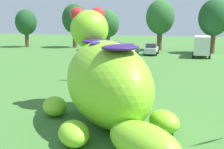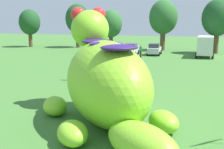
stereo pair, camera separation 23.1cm
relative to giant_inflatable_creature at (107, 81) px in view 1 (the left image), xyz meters
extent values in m
plane|color=#427533|center=(0.29, -0.11, -2.20)|extent=(160.00, 160.00, 0.00)
ellipsoid|color=#8CD12D|center=(-0.02, 0.00, -0.07)|extent=(7.47, 8.37, 4.26)
ellipsoid|color=#8CD12D|center=(-1.89, 2.63, 2.52)|extent=(3.27, 3.32, 2.25)
sphere|color=red|center=(-2.59, 2.55, 3.36)|extent=(0.90, 0.90, 0.90)
sphere|color=red|center=(-1.58, 3.26, 3.36)|extent=(0.90, 0.90, 0.90)
ellipsoid|color=navy|center=(-1.01, 1.39, 1.89)|extent=(2.18, 2.10, 0.28)
ellipsoid|color=navy|center=(-0.02, 0.00, 1.89)|extent=(2.18, 2.10, 0.28)
ellipsoid|color=navy|center=(1.07, -1.54, 1.89)|extent=(2.18, 2.10, 0.28)
ellipsoid|color=#8CD12D|center=(-3.16, 0.33, -1.68)|extent=(2.12, 2.24, 1.04)
ellipsoid|color=#8CD12D|center=(0.70, 3.07, -1.68)|extent=(2.12, 2.24, 1.04)
ellipsoid|color=#8CD12D|center=(-0.60, -2.96, -1.68)|extent=(2.12, 2.24, 1.04)
ellipsoid|color=#8CD12D|center=(2.96, -0.44, -1.68)|extent=(2.12, 2.24, 1.04)
ellipsoid|color=#8CD12D|center=(2.49, -3.55, -1.45)|extent=(3.77, 3.34, 1.49)
cube|color=#1E7238|center=(-9.20, 29.10, -1.48)|extent=(2.22, 4.29, 0.80)
cube|color=#2D333D|center=(-9.18, 28.95, -0.78)|extent=(1.74, 2.15, 0.60)
cylinder|color=black|center=(-10.21, 30.25, -1.88)|extent=(0.32, 0.67, 0.64)
cylinder|color=black|center=(-8.52, 30.47, -1.88)|extent=(0.32, 0.67, 0.64)
cylinder|color=black|center=(-9.88, 27.73, -1.88)|extent=(0.32, 0.67, 0.64)
cylinder|color=black|center=(-8.19, 27.95, -1.88)|extent=(0.32, 0.67, 0.64)
cube|color=white|center=(-5.23, 28.50, -1.48)|extent=(1.78, 4.13, 0.80)
cube|color=#2D333D|center=(-5.23, 28.35, -0.78)|extent=(1.53, 2.00, 0.60)
cylinder|color=black|center=(-6.11, 29.75, -1.88)|extent=(0.25, 0.64, 0.64)
cylinder|color=black|center=(-4.41, 29.79, -1.88)|extent=(0.25, 0.64, 0.64)
cylinder|color=black|center=(-6.06, 27.21, -1.88)|extent=(0.25, 0.64, 0.64)
cylinder|color=black|center=(-4.36, 27.25, -1.88)|extent=(0.25, 0.64, 0.64)
cube|color=#B7BABF|center=(-1.88, 29.61, -1.48)|extent=(1.78, 4.13, 0.80)
cube|color=#2D333D|center=(-1.88, 29.46, -0.78)|extent=(1.54, 2.00, 0.60)
cylinder|color=black|center=(-2.76, 30.86, -1.88)|extent=(0.25, 0.64, 0.64)
cylinder|color=black|center=(-1.06, 30.90, -1.88)|extent=(0.25, 0.64, 0.64)
cylinder|color=black|center=(-2.71, 28.32, -1.88)|extent=(0.25, 0.64, 0.64)
cylinder|color=black|center=(-1.01, 28.36, -1.88)|extent=(0.25, 0.64, 0.64)
cube|color=silver|center=(5.52, 32.03, -0.80)|extent=(2.07, 1.88, 1.90)
cube|color=silver|center=(5.39, 28.83, -0.50)|extent=(2.28, 4.68, 2.50)
cylinder|color=black|center=(4.52, 32.07, -1.75)|extent=(0.32, 0.91, 0.90)
cylinder|color=black|center=(6.52, 31.99, -1.75)|extent=(0.32, 0.91, 0.90)
cylinder|color=black|center=(4.28, 27.26, -1.75)|extent=(0.32, 0.91, 0.90)
cylinder|color=black|center=(6.38, 27.18, -1.75)|extent=(0.32, 0.91, 0.90)
cylinder|color=brown|center=(-26.97, 35.45, -0.93)|extent=(0.72, 0.72, 2.54)
ellipsoid|color=#1E4C23|center=(-26.97, 35.45, 2.57)|extent=(4.06, 4.06, 4.87)
cylinder|color=brown|center=(-17.65, 37.17, -0.76)|extent=(0.82, 0.82, 2.88)
ellipsoid|color=#1E4C23|center=(-17.65, 37.17, 3.21)|extent=(4.60, 4.60, 5.52)
cylinder|color=brown|center=(-10.05, 33.81, -0.99)|extent=(0.69, 0.69, 2.43)
ellipsoid|color=#2D662D|center=(-10.05, 33.81, 2.36)|extent=(3.88, 3.88, 4.66)
cylinder|color=brown|center=(-1.48, 36.35, -0.69)|extent=(0.86, 0.86, 3.02)
ellipsoid|color=#2D662D|center=(-1.48, 36.35, 3.48)|extent=(4.83, 4.83, 5.80)
cylinder|color=brown|center=(7.06, 34.11, -0.72)|extent=(0.84, 0.84, 2.95)
ellipsoid|color=#1E4C23|center=(7.06, 34.11, 3.35)|extent=(4.72, 4.72, 5.67)
cylinder|color=#726656|center=(-2.68, 17.56, -1.76)|extent=(0.26, 0.26, 0.88)
cube|color=black|center=(-2.68, 17.56, -1.02)|extent=(0.38, 0.22, 0.60)
sphere|color=#9E7051|center=(-2.68, 17.56, -0.60)|extent=(0.22, 0.22, 0.22)
cylinder|color=black|center=(-6.02, 9.11, -1.76)|extent=(0.26, 0.26, 0.88)
cube|color=gold|center=(-6.02, 9.11, -1.02)|extent=(0.38, 0.22, 0.60)
sphere|color=beige|center=(-6.02, 9.11, -0.60)|extent=(0.22, 0.22, 0.22)
cylinder|color=black|center=(-3.31, 26.06, -1.76)|extent=(0.26, 0.26, 0.88)
cube|color=#338C4C|center=(-3.31, 26.06, -1.02)|extent=(0.38, 0.22, 0.60)
sphere|color=brown|center=(-3.31, 26.06, -0.60)|extent=(0.22, 0.22, 0.22)
camera|label=1|loc=(4.07, -13.48, 3.09)|focal=45.63mm
camera|label=2|loc=(4.30, -13.41, 3.09)|focal=45.63mm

